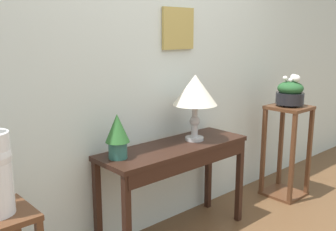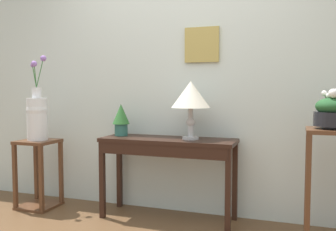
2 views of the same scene
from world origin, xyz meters
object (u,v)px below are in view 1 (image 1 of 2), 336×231
object	(u,v)px
potted_plant_on_console	(117,134)
pedestal_stand_right	(286,151)
table_lamp	(195,92)
console_table	(177,160)
planter_bowl_wide_right	(290,93)

from	to	relation	value
potted_plant_on_console	pedestal_stand_right	world-z (taller)	potted_plant_on_console
pedestal_stand_right	table_lamp	bearing A→B (deg)	172.56
console_table	table_lamp	bearing A→B (deg)	6.49
console_table	pedestal_stand_right	xyz separation A→B (m)	(1.34, -0.12, -0.19)
potted_plant_on_console	pedestal_stand_right	xyz separation A→B (m)	(1.83, -0.18, -0.47)
table_lamp	planter_bowl_wide_right	distance (m)	1.15
table_lamp	potted_plant_on_console	distance (m)	0.73
console_table	potted_plant_on_console	size ratio (longest dim) A/B	4.03
planter_bowl_wide_right	potted_plant_on_console	bearing A→B (deg)	174.23
console_table	potted_plant_on_console	bearing A→B (deg)	172.98
console_table	table_lamp	distance (m)	0.53
console_table	pedestal_stand_right	distance (m)	1.36
pedestal_stand_right	planter_bowl_wide_right	world-z (taller)	planter_bowl_wide_right
potted_plant_on_console	planter_bowl_wide_right	world-z (taller)	planter_bowl_wide_right
pedestal_stand_right	planter_bowl_wide_right	distance (m)	0.57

